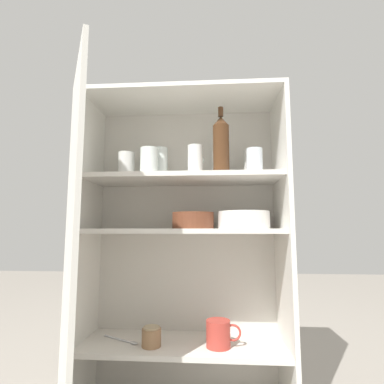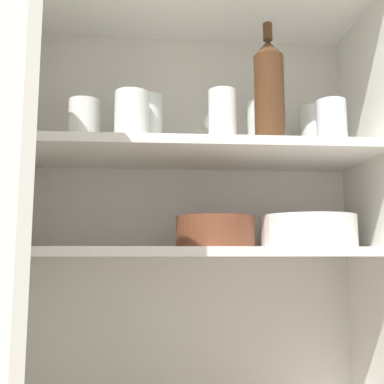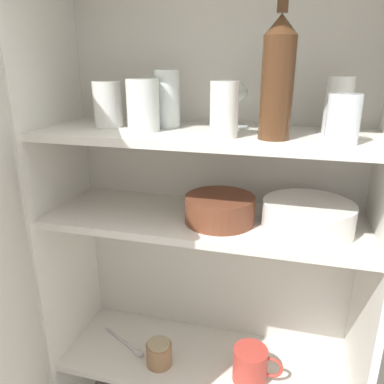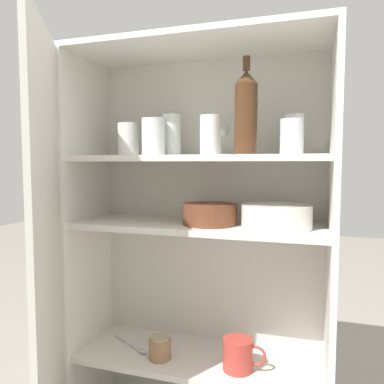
{
  "view_description": "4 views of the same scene",
  "coord_description": "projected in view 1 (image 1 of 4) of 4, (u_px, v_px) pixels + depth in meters",
  "views": [
    {
      "loc": [
        0.13,
        -1.15,
        0.72
      ],
      "look_at": [
        0.04,
        0.13,
        0.88
      ],
      "focal_mm": 28.0,
      "sensor_mm": 36.0,
      "label": 1
    },
    {
      "loc": [
        -0.08,
        -0.88,
        0.71
      ],
      "look_at": [
        -0.01,
        0.12,
        0.85
      ],
      "focal_mm": 42.0,
      "sensor_mm": 36.0,
      "label": 2
    },
    {
      "loc": [
        0.21,
        -0.75,
        1.11
      ],
      "look_at": [
        -0.05,
        0.19,
        0.78
      ],
      "focal_mm": 35.0,
      "sensor_mm": 36.0,
      "label": 3
    },
    {
      "loc": [
        0.35,
        -1.05,
        0.93
      ],
      "look_at": [
        -0.04,
        0.2,
        0.83
      ],
      "focal_mm": 35.0,
      "sensor_mm": 36.0,
      "label": 4
    }
  ],
  "objects": [
    {
      "name": "tumbler_glass_6",
      "position": [
        160.0,
        163.0,
        1.37
      ],
      "size": [
        0.07,
        0.07,
        0.14
      ],
      "color": "white",
      "rests_on": "shelf_board_upper"
    },
    {
      "name": "tumbler_glass_2",
      "position": [
        251.0,
        164.0,
        1.36
      ],
      "size": [
        0.06,
        0.06,
        0.13
      ],
      "color": "white",
      "rests_on": "shelf_board_upper"
    },
    {
      "name": "plate_stack_white",
      "position": [
        244.0,
        220.0,
        1.26
      ],
      "size": [
        0.22,
        0.22,
        0.07
      ],
      "color": "white",
      "rests_on": "shelf_board_middle"
    },
    {
      "name": "cupboard_side_right",
      "position": [
        284.0,
        247.0,
        1.25
      ],
      "size": [
        0.02,
        0.32,
        1.3
      ],
      "primitive_type": "cube",
      "color": "white",
      "rests_on": "ground_plane"
    },
    {
      "name": "shelf_board_lower",
      "position": [
        182.0,
        345.0,
        1.23
      ],
      "size": [
        0.83,
        0.29,
        0.02
      ],
      "primitive_type": "cube",
      "color": "silver"
    },
    {
      "name": "cupboard_back_panel",
      "position": [
        186.0,
        245.0,
        1.43
      ],
      "size": [
        0.87,
        0.02,
        1.3
      ],
      "primitive_type": "cube",
      "color": "silver",
      "rests_on": "ground_plane"
    },
    {
      "name": "coffee_mug_primary",
      "position": [
        219.0,
        334.0,
        1.19
      ],
      "size": [
        0.14,
        0.1,
        0.1
      ],
      "color": "#BC3D33",
      "rests_on": "shelf_board_lower"
    },
    {
      "name": "storage_jar",
      "position": [
        151.0,
        337.0,
        1.19
      ],
      "size": [
        0.08,
        0.08,
        0.08
      ],
      "color": "#99704C",
      "rests_on": "shelf_board_lower"
    },
    {
      "name": "shelf_board_middle",
      "position": [
        183.0,
        231.0,
        1.29
      ],
      "size": [
        0.83,
        0.29,
        0.02
      ],
      "primitive_type": "cube",
      "color": "silver"
    },
    {
      "name": "tumbler_glass_3",
      "position": [
        220.0,
        163.0,
        1.34
      ],
      "size": [
        0.06,
        0.06,
        0.13
      ],
      "color": "white",
      "rests_on": "shelf_board_upper"
    },
    {
      "name": "serving_spoon",
      "position": [
        124.0,
        340.0,
        1.24
      ],
      "size": [
        0.17,
        0.1,
        0.01
      ],
      "color": "silver",
      "rests_on": "shelf_board_lower"
    },
    {
      "name": "tumbler_glass_5",
      "position": [
        126.0,
        165.0,
        1.35
      ],
      "size": [
        0.07,
        0.07,
        0.11
      ],
      "color": "white",
      "rests_on": "shelf_board_upper"
    },
    {
      "name": "cupboard_top_panel",
      "position": [
        183.0,
        100.0,
        1.36
      ],
      "size": [
        0.87,
        0.32,
        0.02
      ],
      "primitive_type": "cube",
      "color": "white",
      "rests_on": "cupboard_side_left"
    },
    {
      "name": "shelf_board_upper",
      "position": [
        183.0,
        179.0,
        1.32
      ],
      "size": [
        0.83,
        0.29,
        0.02
      ],
      "primitive_type": "cube",
      "color": "silver"
    },
    {
      "name": "cupboard_door",
      "position": [
        70.0,
        252.0,
        0.96
      ],
      "size": [
        0.22,
        0.39,
        1.3
      ],
      "color": "silver",
      "rests_on": "ground_plane"
    },
    {
      "name": "tumbler_glass_0",
      "position": [
        195.0,
        160.0,
        1.26
      ],
      "size": [
        0.06,
        0.06,
        0.12
      ],
      "color": "white",
      "rests_on": "shelf_board_upper"
    },
    {
      "name": "tumbler_glass_1",
      "position": [
        255.0,
        161.0,
        1.23
      ],
      "size": [
        0.07,
        0.07,
        0.1
      ],
      "color": "white",
      "rests_on": "shelf_board_upper"
    },
    {
      "name": "wine_glass_0",
      "position": [
        197.0,
        163.0,
        1.39
      ],
      "size": [
        0.07,
        0.07,
        0.12
      ],
      "color": "white",
      "rests_on": "shelf_board_upper"
    },
    {
      "name": "wine_bottle",
      "position": [
        221.0,
        144.0,
        1.27
      ],
      "size": [
        0.07,
        0.07,
        0.29
      ],
      "color": "#4C2D19",
      "rests_on": "shelf_board_upper"
    },
    {
      "name": "cupboard_side_left",
      "position": [
        87.0,
        246.0,
        1.31
      ],
      "size": [
        0.02,
        0.32,
        1.3
      ],
      "primitive_type": "cube",
      "color": "white",
      "rests_on": "ground_plane"
    },
    {
      "name": "tumbler_glass_4",
      "position": [
        149.0,
        162.0,
        1.3
      ],
      "size": [
        0.08,
        0.08,
        0.12
      ],
      "color": "white",
      "rests_on": "shelf_board_upper"
    },
    {
      "name": "mixing_bowl_large",
      "position": [
        193.0,
        220.0,
        1.27
      ],
      "size": [
        0.18,
        0.18,
        0.07
      ],
      "color": "brown",
      "rests_on": "shelf_board_middle"
    }
  ]
}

